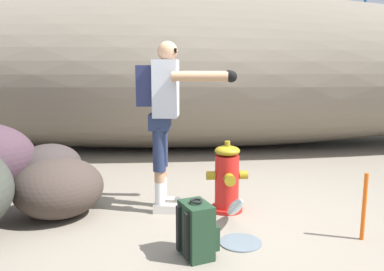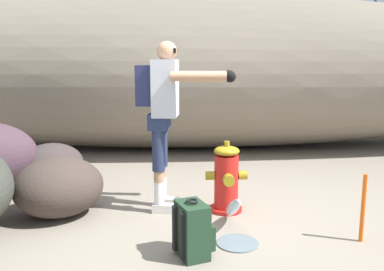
% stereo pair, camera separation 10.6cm
% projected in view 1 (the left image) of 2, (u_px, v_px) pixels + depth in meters
% --- Properties ---
extents(ground_plane, '(56.00, 56.00, 0.04)m').
position_uv_depth(ground_plane, '(210.00, 223.00, 3.90)').
color(ground_plane, gray).
extents(dirt_embankment, '(14.94, 3.20, 2.74)m').
position_uv_depth(dirt_embankment, '(188.00, 72.00, 7.26)').
color(dirt_embankment, '#756B5B').
rests_on(dirt_embankment, ground_plane).
extents(fire_hydrant, '(0.43, 0.38, 0.74)m').
position_uv_depth(fire_hydrant, '(227.00, 179.00, 4.12)').
color(fire_hydrant, red).
rests_on(fire_hydrant, ground_plane).
extents(hydrant_water_jet, '(0.36, 0.82, 0.44)m').
position_uv_depth(hydrant_water_jet, '(236.00, 214.00, 3.62)').
color(hydrant_water_jet, silver).
rests_on(hydrant_water_jet, ground_plane).
extents(utility_worker, '(1.01, 0.60, 1.74)m').
position_uv_depth(utility_worker, '(166.00, 105.00, 4.01)').
color(utility_worker, beige).
rests_on(utility_worker, ground_plane).
extents(spare_backpack, '(0.35, 0.35, 0.47)m').
position_uv_depth(spare_backpack, '(197.00, 230.00, 3.15)').
color(spare_backpack, '#1E3823').
rests_on(spare_backpack, ground_plane).
extents(boulder_small, '(1.18, 1.16, 0.60)m').
position_uv_depth(boulder_small, '(59.00, 188.00, 3.96)').
color(boulder_small, '#40342E').
rests_on(boulder_small, ground_plane).
extents(boulder_outlier, '(1.09, 1.11, 0.55)m').
position_uv_depth(boulder_outlier, '(48.00, 166.00, 4.89)').
color(boulder_outlier, '#3A3230').
rests_on(boulder_outlier, ground_plane).
extents(pine_tree_left, '(2.53, 2.53, 6.44)m').
position_uv_depth(pine_tree_left, '(129.00, 0.00, 12.26)').
color(pine_tree_left, '#47331E').
rests_on(pine_tree_left, ground_plane).
extents(pine_tree_center, '(1.86, 1.86, 4.92)m').
position_uv_depth(pine_tree_center, '(170.00, 33.00, 15.04)').
color(pine_tree_center, '#47331E').
rests_on(pine_tree_center, ground_plane).
extents(pine_tree_right, '(2.99, 2.99, 6.75)m').
position_uv_depth(pine_tree_right, '(245.00, 11.00, 14.11)').
color(pine_tree_right, '#47331E').
rests_on(pine_tree_right, ground_plane).
extents(pine_tree_far_right, '(1.84, 1.84, 5.06)m').
position_uv_depth(pine_tree_far_right, '(271.00, 27.00, 14.80)').
color(pine_tree_far_right, '#47331E').
rests_on(pine_tree_far_right, ground_plane).
extents(survey_stake, '(0.04, 0.04, 0.60)m').
position_uv_depth(survey_stake, '(364.00, 207.00, 3.43)').
color(survey_stake, '#E55914').
rests_on(survey_stake, ground_plane).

